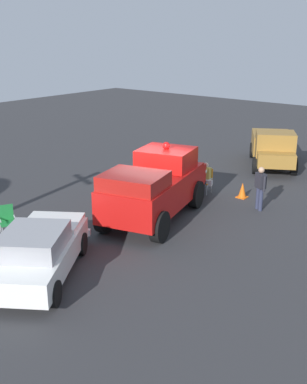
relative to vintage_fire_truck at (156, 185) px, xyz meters
name	(u,v)px	position (x,y,z in m)	size (l,w,h in m)	color
ground_plane	(154,213)	(-0.18, -0.23, -1.20)	(60.00, 60.00, 0.00)	#333335
vintage_fire_truck	(156,185)	(0.00, 0.00, 0.00)	(6.31, 3.67, 2.59)	black
classic_hot_rod	(39,251)	(5.48, 0.27, -0.45)	(4.65, 3.96, 1.46)	black
parked_pickup	(273,147)	(-9.04, 0.24, -0.21)	(5.06, 3.96, 1.90)	black
lawn_chair_near_truck	(206,179)	(-3.48, -0.11, -0.61)	(0.55, 0.56, 1.02)	#B7BABF
lawn_chair_by_car	(7,218)	(4.38, -2.78, -0.61)	(0.66, 0.66, 1.02)	#B7BABF
spectator_seated	(205,177)	(-3.35, -0.09, -0.50)	(0.57, 0.43, 1.29)	#383842
spectator_standing	(260,185)	(-2.97, 2.60, -0.23)	(0.45, 0.59, 1.68)	#2D334C
traffic_cone	(242,190)	(-3.82, 1.43, -0.89)	(0.40, 0.40, 0.64)	orange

